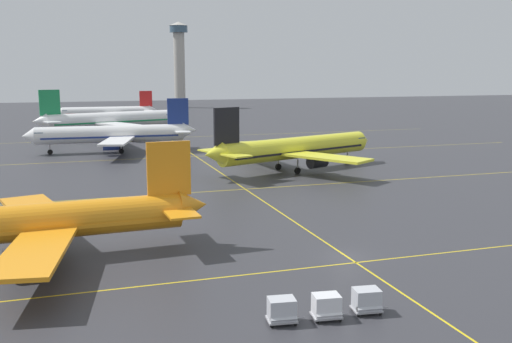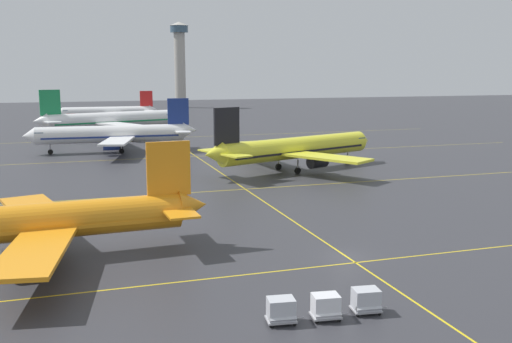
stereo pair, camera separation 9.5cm
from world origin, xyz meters
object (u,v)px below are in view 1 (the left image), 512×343
Objects in this scene: airliner_far_right_stand at (108,112)px; airliner_third_row at (113,134)px; airliner_far_left_stand at (110,120)px; baggage_cart_row_second at (327,306)px; baggage_cart_row_leftmost at (282,310)px; baggage_cart_row_middle at (367,300)px; airliner_second_row at (294,148)px; control_tower at (179,59)px; airliner_front_gate at (30,223)px.

airliner_third_row is at bearing -92.84° from airliner_far_right_stand.
baggage_cart_row_second is (6.28, -127.28, -3.38)m from airliner_far_left_stand.
baggage_cart_row_leftmost is 1.00× the size of baggage_cart_row_middle.
control_tower is at bearing 85.78° from airliner_second_row.
control_tower reaches higher than airliner_second_row.
airliner_third_row is 13.15× the size of baggage_cart_row_second.
airliner_far_left_stand is (1.56, 33.05, 0.43)m from airliner_third_row.
airliner_far_left_stand is at bearing 94.32° from baggage_cart_row_middle.
baggage_cart_row_leftmost is at bearing -112.26° from airliner_second_row.
airliner_far_right_stand is at bearing 92.48° from baggage_cart_row_middle.
airliner_far_left_stand is at bearing 111.94° from airliner_second_row.
airliner_far_right_stand is (3.78, 76.26, -0.32)m from airliner_third_row.
baggage_cart_row_second is at bearing -5.86° from baggage_cart_row_leftmost.
airliner_far_left_stand is 14.34× the size of baggage_cart_row_middle.
control_tower is (42.33, 148.92, 19.22)m from airliner_third_row.
airliner_second_row reaches higher than airliner_third_row.
airliner_second_row is 13.08× the size of baggage_cart_row_middle.
baggage_cart_row_leftmost is (-24.27, -59.31, -3.05)m from airliner_second_row.
baggage_cart_row_second is (7.84, -94.23, -2.96)m from airliner_third_row.
airliner_front_gate reaches higher than baggage_cart_row_leftmost.
baggage_cart_row_middle is at bearing -39.99° from airliner_front_gate.
airliner_far_left_stand is 127.02m from baggage_cart_row_leftmost.
airliner_far_right_stand is at bearing 87.06° from airliner_far_left_stand.
airliner_second_row is 72.92m from airliner_far_left_stand.
airliner_front_gate is at bearing 135.67° from baggage_cart_row_second.
airliner_third_row is 13.15× the size of baggage_cart_row_leftmost.
airliner_third_row is 94.82m from baggage_cart_row_middle.
baggage_cart_row_middle is at bearing -106.51° from airliner_second_row.
airliner_second_row is 45.01m from airliner_third_row.
airliner_front_gate reaches higher than airliner_far_right_stand.
airliner_second_row is at bearing 43.04° from airliner_front_gate.
airliner_second_row is 13.08× the size of baggage_cart_row_second.
baggage_cart_row_leftmost is (4.53, -93.89, -2.96)m from airliner_third_row.
airliner_front_gate is 29.45m from baggage_cart_row_second.
control_tower is (40.77, 115.87, 18.79)m from airliner_far_left_stand.
airliner_third_row is (13.13, 73.74, 0.27)m from airliner_front_gate.
airliner_front_gate is at bearing 140.01° from baggage_cart_row_middle.
baggage_cart_row_second is 246.59m from control_tower.
baggage_cart_row_second is (20.97, -20.49, -2.69)m from airliner_front_gate.
baggage_cart_row_middle is 0.07× the size of control_tower.
control_tower is at bearing 62.05° from airliner_far_right_stand.
airliner_far_right_stand reaches higher than baggage_cart_row_second.
baggage_cart_row_second is (4.06, -170.50, -2.63)m from airliner_far_right_stand.
airliner_front_gate is at bearing -103.99° from control_tower.
airliner_third_row reaches higher than baggage_cart_row_middle.
baggage_cart_row_second is at bearing -88.64° from airliner_far_right_stand.
airliner_far_left_stand reaches higher than airliner_third_row.
baggage_cart_row_middle is (-17.65, -59.53, -3.05)m from airliner_second_row.
baggage_cart_row_middle is (7.37, -170.38, -2.63)m from airliner_far_right_stand.
airliner_far_right_stand is at bearing 83.57° from airliner_front_gate.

